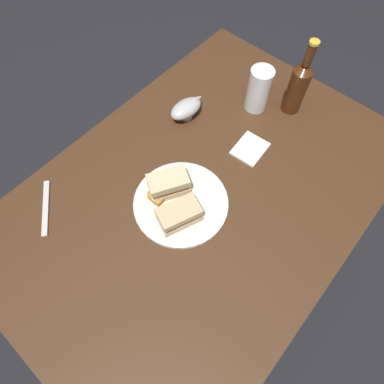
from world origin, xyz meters
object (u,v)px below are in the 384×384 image
at_px(sandwich_half_right, 179,215).
at_px(plate, 181,203).
at_px(gravy_boat, 186,108).
at_px(cider_bottle, 298,86).
at_px(sandwich_half_left, 169,184).
at_px(napkin, 250,149).
at_px(pint_glass, 258,92).
at_px(fork, 46,208).

bearing_deg(sandwich_half_right, plate, 38.21).
bearing_deg(gravy_boat, sandwich_half_right, -141.15).
bearing_deg(sandwich_half_right, cider_bottle, -0.16).
height_order(sandwich_half_left, gravy_boat, sandwich_half_left).
height_order(plate, napkin, plate).
distance_m(gravy_boat, napkin, 0.25).
relative_size(plate, pint_glass, 1.82).
xyz_separation_m(sandwich_half_left, cider_bottle, (0.52, -0.09, 0.06)).
bearing_deg(sandwich_half_right, sandwich_half_left, 60.04).
distance_m(sandwich_half_left, fork, 0.37).
xyz_separation_m(sandwich_half_right, cider_bottle, (0.57, -0.00, 0.06)).
relative_size(gravy_boat, cider_bottle, 0.51).
relative_size(pint_glass, gravy_boat, 1.13).
height_order(sandwich_half_left, fork, sandwich_half_left).
bearing_deg(napkin, plate, 173.05).
bearing_deg(cider_bottle, sandwich_half_left, 170.36).
distance_m(pint_glass, fork, 0.76).
distance_m(sandwich_half_right, fork, 0.40).
xyz_separation_m(sandwich_half_left, gravy_boat, (0.25, 0.16, -0.01)).
distance_m(gravy_boat, cider_bottle, 0.37).
height_order(sandwich_half_left, napkin, sandwich_half_left).
bearing_deg(cider_bottle, fork, 157.96).
relative_size(pint_glass, cider_bottle, 0.58).
distance_m(pint_glass, cider_bottle, 0.13).
height_order(gravy_boat, napkin, gravy_boat).
relative_size(plate, sandwich_half_left, 2.10).
xyz_separation_m(pint_glass, fork, (-0.73, 0.23, -0.06)).
bearing_deg(pint_glass, sandwich_half_right, -169.06).
bearing_deg(napkin, sandwich_half_right, 179.59).
bearing_deg(plate, cider_bottle, -3.79).
xyz_separation_m(sandwich_half_right, fork, (-0.23, 0.32, -0.04)).
bearing_deg(cider_bottle, gravy_boat, 137.34).
bearing_deg(sandwich_half_right, gravy_boat, 38.85).
bearing_deg(napkin, gravy_boat, 97.47).
distance_m(plate, napkin, 0.29).
bearing_deg(pint_glass, cider_bottle, -53.40).
distance_m(plate, sandwich_half_right, 0.07).
relative_size(sandwich_half_right, fork, 0.74).
xyz_separation_m(gravy_boat, napkin, (0.03, -0.25, -0.04)).
bearing_deg(plate, gravy_boat, 38.95).
xyz_separation_m(sandwich_half_right, gravy_boat, (0.30, 0.24, -0.00)).
distance_m(sandwich_half_left, gravy_boat, 0.30).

